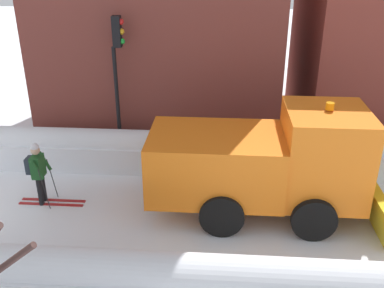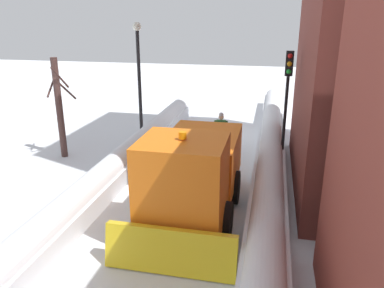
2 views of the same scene
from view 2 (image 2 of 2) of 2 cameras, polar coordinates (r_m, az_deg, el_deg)
The scene contains 8 objects.
ground_plane at distance 10.63m, azimuth -4.74°, elevation -14.46°, with size 80.00×80.00×0.00m, color white.
snowbank_left at distance 9.95m, azimuth 11.24°, elevation -13.19°, with size 1.10×36.00×1.28m.
snowbank_right at distance 11.43m, azimuth -18.60°, elevation -10.12°, with size 1.10×36.00×1.08m.
plow_truck at distance 11.13m, azimuth 0.28°, elevation -4.18°, with size 3.20×5.98×3.12m.
skier at distance 16.94m, azimuth 4.42°, elevation 2.18°, with size 0.62×1.80×1.81m.
traffic_light_pole at distance 14.63m, azimuth 14.32°, elevation 8.10°, with size 0.28×0.42×4.67m.
street_lamp at distance 18.06m, azimuth -8.11°, elevation 11.28°, with size 0.40×0.40×5.62m.
bare_tree_near at distance 16.84m, azimuth -19.57°, elevation 5.32°, with size 0.91×1.25×4.28m.
Camera 2 is at (-2.70, 18.49, 5.81)m, focal length 34.97 mm.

